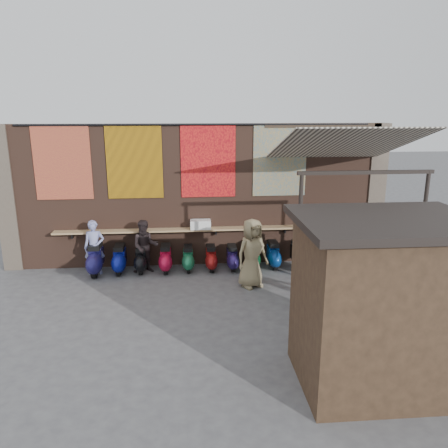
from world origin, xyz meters
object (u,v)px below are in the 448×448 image
object	(u,v)px
scooter_stool_0	(96,259)
shopper_grey	(349,273)
scooter_stool_5	(211,258)
scooter_stool_7	(252,255)
shelf_box	(200,224)
scooter_stool_3	(166,259)
market_stall	(381,307)
diner_right	(145,246)
scooter_stool_8	(273,255)
scooter_stool_4	(188,259)
diner_left	(94,247)
scooter_stool_1	(120,259)
shopper_tan	(252,253)
scooter_stool_9	(298,255)
shopper_navy	(341,255)
scooter_stool_6	(232,258)
scooter_stool_2	(141,259)

from	to	relation	value
scooter_stool_0	shopper_grey	bearing A→B (deg)	-24.22
scooter_stool_5	scooter_stool_7	distance (m)	1.17
scooter_stool_5	shelf_box	bearing A→B (deg)	134.74
scooter_stool_3	market_stall	world-z (taller)	market_stall
diner_right	scooter_stool_8	bearing A→B (deg)	-5.59
scooter_stool_3	diner_right	bearing A→B (deg)	-178.97
scooter_stool_4	diner_left	size ratio (longest dim) A/B	0.48
scooter_stool_1	scooter_stool_4	size ratio (longest dim) A/B	1.12
shopper_tan	scooter_stool_9	bearing A→B (deg)	12.67
scooter_stool_3	scooter_stool_0	bearing A→B (deg)	-178.52
diner_left	shopper_grey	distance (m)	6.66
scooter_stool_0	diner_right	bearing A→B (deg)	1.66
scooter_stool_3	shopper_grey	world-z (taller)	shopper_grey
scooter_stool_5	market_stall	distance (m)	6.03
scooter_stool_7	scooter_stool_8	world-z (taller)	scooter_stool_7
scooter_stool_8	shopper_navy	distance (m)	2.19
diner_right	scooter_stool_6	bearing A→B (deg)	-6.66
scooter_stool_2	scooter_stool_6	world-z (taller)	scooter_stool_2
scooter_stool_3	scooter_stool_8	bearing A→B (deg)	0.68
scooter_stool_6	scooter_stool_7	bearing A→B (deg)	5.60
scooter_stool_0	scooter_stool_9	distance (m)	5.61
shelf_box	shopper_grey	xyz separation A→B (m)	(3.17, -3.06, -0.37)
shopper_tan	scooter_stool_1	bearing A→B (deg)	133.00
scooter_stool_3	shopper_grey	xyz separation A→B (m)	(4.16, -2.77, 0.51)
scooter_stool_1	market_stall	xyz separation A→B (m)	(4.89, -5.46, 0.96)
scooter_stool_8	diner_left	world-z (taller)	diner_left
scooter_stool_6	scooter_stool_8	distance (m)	1.19
scooter_stool_6	scooter_stool_8	bearing A→B (deg)	2.89
scooter_stool_3	scooter_stool_5	world-z (taller)	scooter_stool_3
scooter_stool_3	scooter_stool_6	xyz separation A→B (m)	(1.86, -0.02, -0.03)
scooter_stool_7	diner_right	bearing A→B (deg)	-179.19
scooter_stool_7	diner_left	distance (m)	4.35
scooter_stool_1	diner_right	size ratio (longest dim) A/B	0.54
scooter_stool_2	scooter_stool_3	size ratio (longest dim) A/B	0.96
diner_right	scooter_stool_9	bearing A→B (deg)	-6.73
scooter_stool_9	market_stall	size ratio (longest dim) A/B	0.29
scooter_stool_1	scooter_stool_9	xyz separation A→B (m)	(4.99, -0.07, -0.01)
shopper_tan	market_stall	xyz separation A→B (m)	(1.42, -4.16, 0.46)
scooter_stool_3	scooter_stool_4	distance (m)	0.62
scooter_stool_6	shopper_navy	size ratio (longest dim) A/B	0.41
scooter_stool_3	shopper_navy	distance (m)	4.72
diner_right	scooter_stool_2	bearing A→B (deg)	154.58
shopper_navy	scooter_stool_4	bearing A→B (deg)	-56.47
scooter_stool_3	diner_left	distance (m)	1.94
scooter_stool_0	shelf_box	bearing A→B (deg)	6.72
scooter_stool_7	market_stall	size ratio (longest dim) A/B	0.30
scooter_stool_1	scooter_stool_3	size ratio (longest dim) A/B	1.03
scooter_stool_9	shopper_tan	distance (m)	2.02
scooter_stool_6	shopper_navy	xyz separation A→B (m)	(2.55, -1.59, 0.53)
diner_left	scooter_stool_4	bearing A→B (deg)	-2.63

